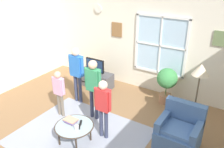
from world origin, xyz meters
The scene contains 17 objects.
ground_plane centered at (0.00, 0.00, -0.01)m, with size 6.82×5.86×0.02m, color olive.
back_wall centered at (0.01, 2.69, 1.41)m, with size 6.22×0.17×2.82m.
area_rug centered at (-0.13, -0.02, 0.00)m, with size 2.55×2.11×0.01m, color #999EAD.
tv_stand centered at (-1.20, 1.99, 0.22)m, with size 1.05×0.43×0.43m.
television centered at (-1.20, 1.99, 0.65)m, with size 0.59×0.08×0.41m.
armchair centered at (1.66, 0.76, 0.33)m, with size 0.76×0.74×0.87m.
coffee_table centered at (-0.09, -0.22, 0.38)m, with size 0.76×0.76×0.41m.
book_stack centered at (-0.22, -0.17, 0.44)m, with size 0.26×0.18×0.07m.
cup centered at (0.02, -0.27, 0.45)m, with size 0.08×0.08×0.08m, color white.
remote_near_books centered at (-0.03, -0.08, 0.42)m, with size 0.04×0.14×0.02m, color black.
remote_near_cup centered at (0.03, -0.20, 0.42)m, with size 0.04×0.14×0.02m, color black.
person_green_shirt centered at (-0.28, 0.68, 0.89)m, with size 0.43×0.19×1.42m.
person_red_shirt centered at (0.29, 0.24, 0.80)m, with size 0.38×0.17×1.28m.
person_blue_shirt centered at (-1.04, 1.04, 0.91)m, with size 0.44×0.20×1.46m.
person_pink_shirt centered at (-0.98, 0.34, 0.71)m, with size 0.34×0.15×1.13m.
potted_plant_by_window centered at (0.85, 2.20, 0.60)m, with size 0.51×0.51×0.94m.
floor_lamp centered at (1.77, 1.27, 1.32)m, with size 0.32×0.32×1.58m.
Camera 1 is at (2.51, -2.94, 3.18)m, focal length 37.68 mm.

